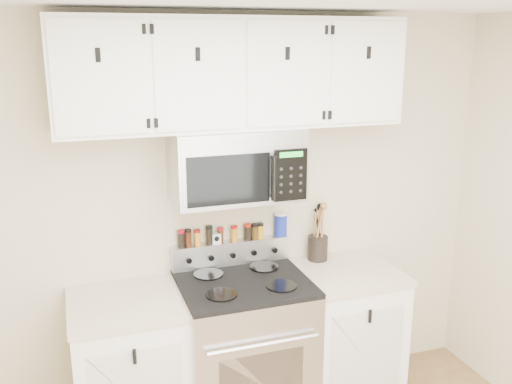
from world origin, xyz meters
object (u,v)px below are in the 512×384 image
(range, at_px, (244,350))
(utensil_crock, at_px, (318,246))
(microwave, at_px, (237,164))
(salt_canister, at_px, (281,224))

(range, xyz_separation_m, utensil_crock, (0.59, 0.23, 0.53))
(microwave, distance_m, salt_canister, 0.59)
(range, xyz_separation_m, salt_canister, (0.34, 0.28, 0.69))
(microwave, distance_m, utensil_crock, 0.86)
(microwave, height_order, salt_canister, microwave)
(range, xyz_separation_m, microwave, (0.00, 0.13, 1.14))
(microwave, bearing_deg, salt_canister, 24.61)
(range, distance_m, microwave, 1.15)
(utensil_crock, bearing_deg, range, -158.40)
(range, distance_m, utensil_crock, 0.82)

